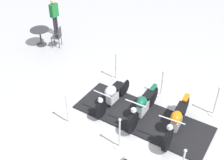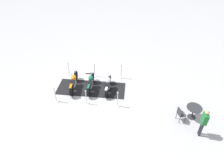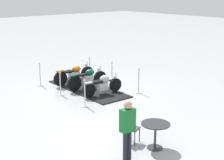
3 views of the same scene
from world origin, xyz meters
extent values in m
plane|color=#B2B2B7|center=(0.00, 0.00, 0.00)|extent=(80.00, 80.00, 0.00)
cube|color=black|center=(0.00, 0.00, 0.02)|extent=(4.59, 1.86, 0.05)
cylinder|color=black|center=(-1.21, -0.65, 0.35)|extent=(0.17, 0.61, 0.60)
cylinder|color=black|center=(-1.10, 0.77, 0.35)|extent=(0.17, 0.61, 0.60)
cube|color=silver|center=(-1.16, 0.06, 0.39)|extent=(0.26, 0.48, 0.35)
ellipsoid|color=#B7BAC1|center=(-1.16, -0.06, 0.71)|extent=(0.39, 0.50, 0.35)
cube|color=black|center=(-1.13, 0.37, 0.66)|extent=(0.35, 0.45, 0.08)
cube|color=#B7BAC1|center=(-1.10, 0.77, 0.68)|extent=(0.17, 0.34, 0.06)
cylinder|color=silver|center=(-1.20, -0.59, 0.61)|extent=(0.09, 0.25, 0.52)
cylinder|color=silver|center=(-1.20, -0.53, 0.92)|extent=(0.65, 0.08, 0.04)
sphere|color=silver|center=(-1.20, -0.63, 0.72)|extent=(0.18, 0.18, 0.18)
cylinder|color=black|center=(-0.02, -0.73, 0.40)|extent=(0.13, 0.71, 0.71)
cylinder|color=black|center=(0.02, 0.73, 0.40)|extent=(0.13, 0.71, 0.71)
cube|color=silver|center=(0.00, 0.00, 0.45)|extent=(0.21, 0.56, 0.41)
ellipsoid|color=#0F5138|center=(0.00, -0.14, 0.79)|extent=(0.32, 0.47, 0.31)
cube|color=black|center=(0.01, 0.37, 0.74)|extent=(0.29, 0.51, 0.08)
cube|color=#0F5138|center=(0.02, 0.73, 0.79)|extent=(0.14, 0.39, 0.06)
cylinder|color=silver|center=(-0.01, -0.65, 0.70)|extent=(0.08, 0.30, 0.60)
cylinder|color=silver|center=(-0.01, -0.58, 1.06)|extent=(0.68, 0.05, 0.04)
sphere|color=silver|center=(-0.02, -0.68, 0.86)|extent=(0.18, 0.18, 0.18)
cylinder|color=black|center=(1.18, -0.87, 0.40)|extent=(0.15, 0.71, 0.71)
cylinder|color=black|center=(1.13, 0.76, 0.40)|extent=(0.15, 0.71, 0.71)
cube|color=silver|center=(1.16, -0.06, 0.42)|extent=(0.24, 0.57, 0.35)
ellipsoid|color=#D16B0F|center=(1.16, -0.20, 0.73)|extent=(0.34, 0.47, 0.33)
cube|color=black|center=(1.14, 0.33, 0.69)|extent=(0.31, 0.55, 0.08)
cube|color=#D16B0F|center=(1.13, 0.76, 0.79)|extent=(0.16, 0.39, 0.06)
cylinder|color=silver|center=(1.18, -0.80, 0.70)|extent=(0.08, 0.29, 0.60)
cylinder|color=silver|center=(1.17, -0.72, 1.06)|extent=(0.76, 0.06, 0.04)
sphere|color=silver|center=(1.18, -0.82, 0.86)|extent=(0.18, 0.18, 0.18)
cylinder|color=silver|center=(1.99, 1.36, 0.01)|extent=(0.31, 0.31, 0.03)
cylinder|color=silver|center=(1.99, 1.36, 0.54)|extent=(0.05, 0.05, 1.03)
sphere|color=silver|center=(1.99, 1.36, 1.09)|extent=(0.09, 0.09, 0.09)
cylinder|color=silver|center=(-0.07, -1.45, 0.01)|extent=(0.34, 0.34, 0.03)
cylinder|color=silver|center=(-0.07, -1.45, 0.54)|extent=(0.05, 0.05, 1.02)
sphere|color=silver|center=(-0.07, -1.45, 1.08)|extent=(0.09, 0.09, 0.09)
sphere|color=silver|center=(1.84, -1.54, 1.00)|extent=(0.09, 0.09, 0.09)
cylinder|color=silver|center=(0.07, 1.45, 0.01)|extent=(0.33, 0.33, 0.03)
cylinder|color=silver|center=(0.07, 1.45, 0.50)|extent=(0.05, 0.05, 0.95)
sphere|color=silver|center=(0.07, 1.45, 1.01)|extent=(0.09, 0.09, 0.09)
cylinder|color=silver|center=(-1.84, 1.54, 0.01)|extent=(0.31, 0.31, 0.03)
cylinder|color=silver|center=(-1.84, 1.54, 0.54)|extent=(0.05, 0.05, 1.02)
sphere|color=silver|center=(-1.84, 1.54, 1.08)|extent=(0.09, 0.09, 0.09)
cylinder|color=silver|center=(-1.99, -1.36, 0.01)|extent=(0.30, 0.30, 0.03)
cylinder|color=silver|center=(-1.99, -1.36, 0.55)|extent=(0.05, 0.05, 1.05)
sphere|color=silver|center=(-1.99, -1.36, 1.11)|extent=(0.09, 0.09, 0.09)
cube|color=beige|center=(0.49, -1.78, 0.15)|extent=(0.36, 0.27, 0.11)
cylinder|color=#2D2D33|center=(-6.13, 2.19, 0.01)|extent=(0.47, 0.47, 0.02)
cylinder|color=#2D2D33|center=(-6.13, 2.19, 0.39)|extent=(0.07, 0.07, 0.73)
cylinder|color=#2D2D33|center=(-6.13, 2.19, 0.77)|extent=(0.85, 0.85, 0.03)
cylinder|color=#2D2D33|center=(-5.52, 2.22, 0.23)|extent=(0.03, 0.03, 0.45)
cylinder|color=#2D2D33|center=(-5.64, 2.54, 0.23)|extent=(0.03, 0.03, 0.45)
cylinder|color=#2D2D33|center=(-5.20, 2.34, 0.23)|extent=(0.03, 0.03, 0.45)
cylinder|color=#2D2D33|center=(-5.32, 2.66, 0.23)|extent=(0.03, 0.03, 0.45)
cube|color=#3F3F47|center=(-5.42, 2.44, 0.47)|extent=(0.51, 0.51, 0.04)
cube|color=#2D2D33|center=(-5.25, 2.50, 0.71)|extent=(0.16, 0.39, 0.44)
cylinder|color=#23232D|center=(-6.19, 3.47, 0.46)|extent=(0.12, 0.12, 0.92)
cylinder|color=#23232D|center=(-6.21, 3.33, 0.46)|extent=(0.12, 0.12, 0.92)
cube|color=#1E7233|center=(-6.20, 3.40, 1.23)|extent=(0.26, 0.42, 0.63)
sphere|color=tan|center=(-6.20, 3.40, 1.65)|extent=(0.22, 0.22, 0.22)
camera|label=1|loc=(2.72, -6.82, 6.83)|focal=48.13mm
camera|label=2|loc=(-2.05, 10.43, 8.76)|focal=32.48mm
camera|label=3|loc=(-12.15, 9.17, 4.57)|focal=54.35mm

